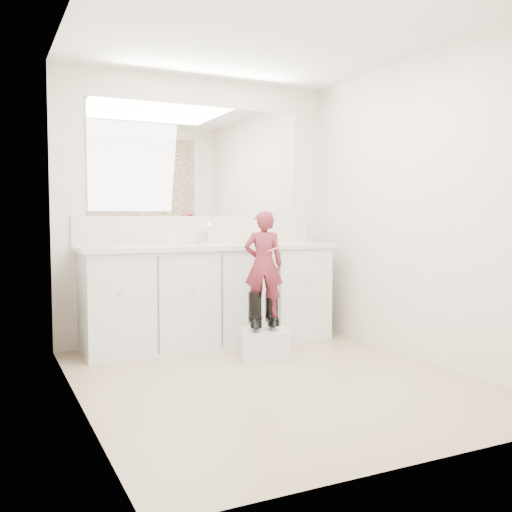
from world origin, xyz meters
TOP-DOWN VIEW (x-y plane):
  - floor at (0.00, 0.00)m, footprint 3.00×3.00m
  - ceiling at (0.00, 0.00)m, footprint 3.00×3.00m
  - wall_back at (0.00, 1.50)m, footprint 2.60×0.00m
  - wall_front at (0.00, -1.50)m, footprint 2.60×0.00m
  - wall_left at (-1.30, 0.00)m, footprint 0.00×3.00m
  - wall_right at (1.30, 0.00)m, footprint 0.00×3.00m
  - vanity_cabinet at (0.00, 1.23)m, footprint 2.20×0.55m
  - countertop at (0.00, 1.21)m, footprint 2.28×0.58m
  - backsplash at (0.00, 1.49)m, footprint 2.28×0.03m
  - mirror at (0.00, 1.49)m, footprint 2.00×0.02m
  - dot_panel at (0.00, -1.49)m, footprint 2.00×0.01m
  - faucet at (0.00, 1.38)m, footprint 0.08×0.08m
  - cup at (0.34, 1.17)m, footprint 0.12×0.12m
  - soap_bottle at (-0.35, 1.21)m, footprint 0.11×0.11m
  - step_stool at (0.21, 0.56)m, footprint 0.45×0.42m
  - boot_left at (0.13, 0.58)m, footprint 0.18×0.23m
  - boot_right at (0.28, 0.58)m, footprint 0.18×0.23m
  - toddler at (0.21, 0.58)m, footprint 0.36×0.30m
  - toothbrush at (0.28, 0.50)m, footprint 0.13×0.06m

SIDE VIEW (x-z plane):
  - floor at x=0.00m, z-range 0.00..0.00m
  - step_stool at x=0.21m, z-range 0.00..0.23m
  - boot_left at x=0.13m, z-range 0.23..0.54m
  - boot_right at x=0.28m, z-range 0.23..0.54m
  - vanity_cabinet at x=0.00m, z-range 0.00..0.85m
  - toddler at x=0.21m, z-range 0.33..1.18m
  - countertop at x=0.00m, z-range 0.85..0.89m
  - toothbrush at x=0.28m, z-range 0.85..0.91m
  - faucet at x=0.00m, z-range 0.89..0.99m
  - cup at x=0.34m, z-range 0.89..0.99m
  - soap_bottle at x=-0.35m, z-range 0.89..1.07m
  - backsplash at x=0.00m, z-range 0.89..1.14m
  - wall_back at x=0.00m, z-range -0.10..2.50m
  - wall_front at x=0.00m, z-range -0.10..2.50m
  - wall_left at x=-1.30m, z-range -0.30..2.70m
  - wall_right at x=1.30m, z-range -0.30..2.70m
  - mirror at x=0.00m, z-range 1.14..2.14m
  - dot_panel at x=0.00m, z-range 1.05..2.25m
  - ceiling at x=0.00m, z-range 2.40..2.40m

